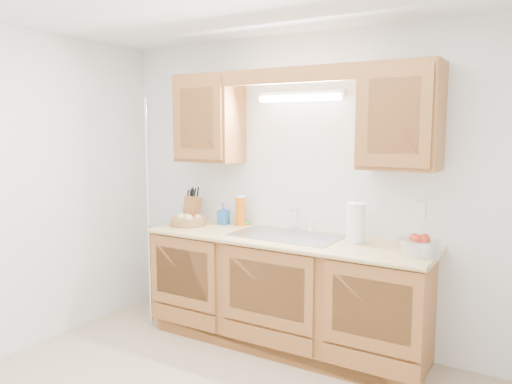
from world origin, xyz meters
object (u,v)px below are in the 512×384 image
Objects in this scene: knife_block at (192,209)px; apple_bowl at (419,246)px; paper_towel at (356,223)px; fruit_basket at (188,220)px.

apple_bowl is (2.06, -0.17, -0.05)m from knife_block.
paper_towel is 0.51m from apple_bowl.
fruit_basket is at bearing -175.76° from paper_towel.
knife_block is 0.92× the size of paper_towel.
knife_block is (-0.08, 0.16, 0.07)m from fruit_basket.
knife_block reaches higher than apple_bowl.
apple_bowl is (0.49, -0.12, -0.09)m from paper_towel.
apple_bowl is at bearing -0.34° from fruit_basket.
fruit_basket is at bearing -69.67° from knife_block.
paper_towel reaches higher than fruit_basket.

